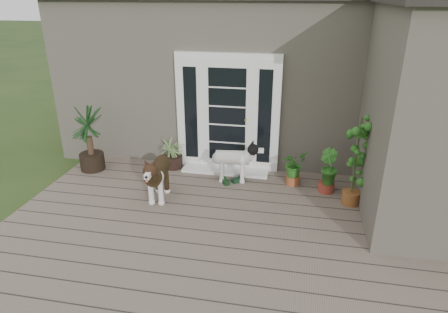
# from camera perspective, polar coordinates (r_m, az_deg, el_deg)

# --- Properties ---
(deck) EXTENTS (6.20, 4.60, 0.12)m
(deck) POSITION_cam_1_polar(r_m,az_deg,el_deg) (5.65, -1.65, -11.36)
(deck) COLOR #6B5B4C
(deck) RESTS_ON ground
(house_main) EXTENTS (7.40, 4.00, 3.10)m
(house_main) POSITION_cam_1_polar(r_m,az_deg,el_deg) (9.02, 4.23, 12.05)
(house_main) COLOR #665E54
(house_main) RESTS_ON ground
(house_wing) EXTENTS (1.60, 2.40, 3.10)m
(house_wing) POSITION_cam_1_polar(r_m,az_deg,el_deg) (6.18, 28.04, 4.31)
(house_wing) COLOR #665E54
(house_wing) RESTS_ON ground
(door_unit) EXTENTS (1.90, 0.14, 2.15)m
(door_unit) POSITION_cam_1_polar(r_m,az_deg,el_deg) (7.16, 0.51, 6.32)
(door_unit) COLOR white
(door_unit) RESTS_ON deck
(door_step) EXTENTS (1.60, 0.40, 0.05)m
(door_step) POSITION_cam_1_polar(r_m,az_deg,el_deg) (7.35, 0.20, -1.99)
(door_step) COLOR white
(door_step) RESTS_ON deck
(brindle_dog) EXTENTS (0.45, 0.90, 0.73)m
(brindle_dog) POSITION_cam_1_polar(r_m,az_deg,el_deg) (6.35, -9.52, -3.14)
(brindle_dog) COLOR #332412
(brindle_dog) RESTS_ON deck
(white_dog) EXTENTS (0.82, 0.42, 0.66)m
(white_dog) POSITION_cam_1_polar(r_m,az_deg,el_deg) (6.86, 1.26, -1.08)
(white_dog) COLOR white
(white_dog) RESTS_ON deck
(spider_plant) EXTENTS (0.72, 0.72, 0.64)m
(spider_plant) POSITION_cam_1_polar(r_m,az_deg,el_deg) (7.47, -7.48, 0.70)
(spider_plant) COLOR #89AC6A
(spider_plant) RESTS_ON deck
(yucca) EXTENTS (1.01, 1.01, 1.24)m
(yucca) POSITION_cam_1_polar(r_m,az_deg,el_deg) (7.64, -19.04, 2.51)
(yucca) COLOR black
(yucca) RESTS_ON deck
(herb_a) EXTENTS (0.58, 0.58, 0.53)m
(herb_a) POSITION_cam_1_polar(r_m,az_deg,el_deg) (6.88, 10.06, -1.99)
(herb_a) COLOR #1B5E1A
(herb_a) RESTS_ON deck
(herb_b) EXTENTS (0.50, 0.50, 0.54)m
(herb_b) POSITION_cam_1_polar(r_m,az_deg,el_deg) (6.75, 14.78, -2.89)
(herb_b) COLOR #195217
(herb_b) RESTS_ON deck
(herb_c) EXTENTS (0.35, 0.35, 0.51)m
(herb_c) POSITION_cam_1_polar(r_m,az_deg,el_deg) (7.26, 20.21, -1.83)
(herb_c) COLOR #204F16
(herb_c) RESTS_ON deck
(sapling) EXTENTS (0.56, 0.56, 1.48)m
(sapling) POSITION_cam_1_polar(r_m,az_deg,el_deg) (6.29, 18.62, -0.60)
(sapling) COLOR #235A19
(sapling) RESTS_ON deck
(clog_left) EXTENTS (0.27, 0.31, 0.09)m
(clog_left) POSITION_cam_1_polar(r_m,az_deg,el_deg) (6.91, 0.11, -3.55)
(clog_left) COLOR black
(clog_left) RESTS_ON deck
(clog_right) EXTENTS (0.28, 0.31, 0.09)m
(clog_right) POSITION_cam_1_polar(r_m,az_deg,el_deg) (6.97, 2.08, -3.31)
(clog_right) COLOR #14321C
(clog_right) RESTS_ON deck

